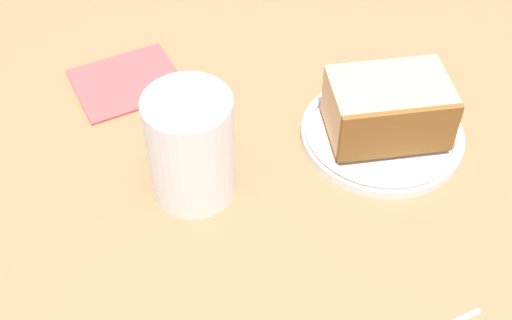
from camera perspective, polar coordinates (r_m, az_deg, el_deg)
The scene contains 5 objects.
ground_plane at distance 66.37cm, azimuth 5.39°, elevation -2.63°, with size 152.82×152.82×2.62cm, color #936D47.
small_plate at distance 69.57cm, azimuth 10.31°, elevation 2.28°, with size 15.96×15.96×1.79cm.
cake_slice at distance 67.18cm, azimuth 10.73°, elevation 4.07°, with size 11.82×8.72×6.15cm.
tea_mug at distance 60.99cm, azimuth -5.41°, elevation 1.20°, with size 7.71×10.48×10.81cm.
folded_napkin at distance 76.20cm, azimuth -10.52°, elevation 6.39°, with size 10.85×9.33×0.60cm, color #B24C4C.
Camera 1 is at (8.11, 42.24, 49.24)cm, focal length 48.81 mm.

